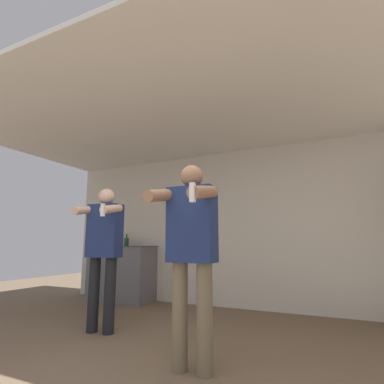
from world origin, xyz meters
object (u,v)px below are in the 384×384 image
(bottle_amber_bourbon, at_px, (118,241))
(bottle_clear_vodka, at_px, (108,241))
(person_man_side, at_px, (104,245))
(person_woman_foreground, at_px, (191,244))
(bottle_tall_gin, at_px, (127,241))

(bottle_amber_bourbon, distance_m, bottle_clear_vodka, 0.23)
(bottle_clear_vodka, xyz_separation_m, person_man_side, (1.43, -1.74, -0.07))
(person_man_side, bearing_deg, person_woman_foreground, -20.60)
(bottle_clear_vodka, xyz_separation_m, person_woman_foreground, (2.83, -2.27, -0.05))
(bottle_clear_vodka, bearing_deg, person_man_side, -50.54)
(bottle_tall_gin, bearing_deg, person_man_side, -59.97)
(person_woman_foreground, distance_m, person_man_side, 1.50)
(bottle_amber_bourbon, distance_m, person_woman_foreground, 3.45)
(bottle_tall_gin, relative_size, person_man_side, 0.14)
(bottle_tall_gin, height_order, person_woman_foreground, person_woman_foreground)
(bottle_amber_bourbon, relative_size, bottle_tall_gin, 1.00)
(person_woman_foreground, relative_size, person_man_side, 1.01)
(bottle_amber_bourbon, relative_size, bottle_clear_vodka, 0.99)
(bottle_tall_gin, xyz_separation_m, person_woman_foreground, (2.41, -2.27, -0.05))
(bottle_amber_bourbon, bearing_deg, bottle_clear_vodka, 180.00)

